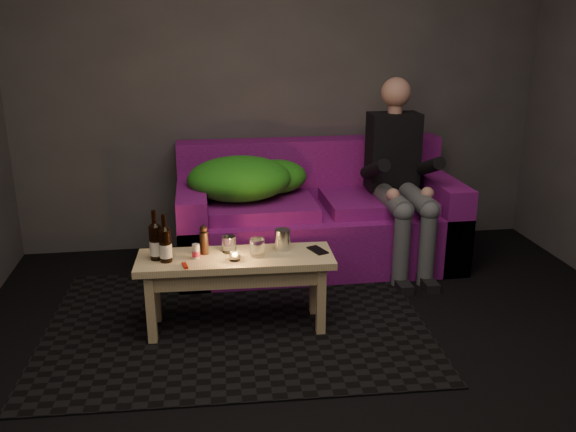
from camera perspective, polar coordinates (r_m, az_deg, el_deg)
name	(u,v)px	position (r m, az deg, el deg)	size (l,w,h in m)	color
floor	(351,407)	(2.98, 5.93, -17.35)	(4.50, 4.50, 0.00)	black
room	(337,36)	(2.89, 4.63, 16.45)	(4.50, 4.50, 4.50)	silver
rug	(237,323)	(3.67, -4.81, -9.93)	(2.20, 1.60, 0.01)	black
sofa	(317,220)	(4.47, 2.70, -0.38)	(1.99, 0.90, 0.86)	#6B0E68
green_blanket	(245,179)	(4.30, -4.01, 3.51)	(0.88, 0.60, 0.30)	#2C971B
person	(399,172)	(4.36, 10.37, 4.04)	(0.36, 0.83, 1.33)	black
coffee_table	(236,269)	(3.47, -4.91, -4.98)	(1.11, 0.39, 0.45)	tan
beer_bottle_a	(156,241)	(3.42, -12.28, -2.34)	(0.07, 0.07, 0.28)	black
beer_bottle_b	(165,244)	(3.38, -11.41, -2.61)	(0.07, 0.07, 0.27)	black
salt_shaker	(196,251)	(3.41, -8.61, -3.30)	(0.04, 0.04, 0.09)	silver
pepper_mill	(204,243)	(3.46, -7.86, -2.53)	(0.05, 0.05, 0.13)	black
tumbler_back	(229,244)	(3.48, -5.55, -2.64)	(0.08, 0.08, 0.09)	white
tealight	(235,256)	(3.37, -5.01, -3.79)	(0.06, 0.06, 0.04)	white
tumbler_front	(257,248)	(3.40, -2.89, -2.98)	(0.08, 0.08, 0.10)	white
steel_cup	(283,240)	(3.49, -0.51, -2.23)	(0.09, 0.09, 0.12)	silver
smartphone	(318,250)	(3.50, 2.78, -3.21)	(0.07, 0.14, 0.01)	black
red_lighter	(185,266)	(3.32, -9.62, -4.60)	(0.02, 0.08, 0.01)	#B71E0B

